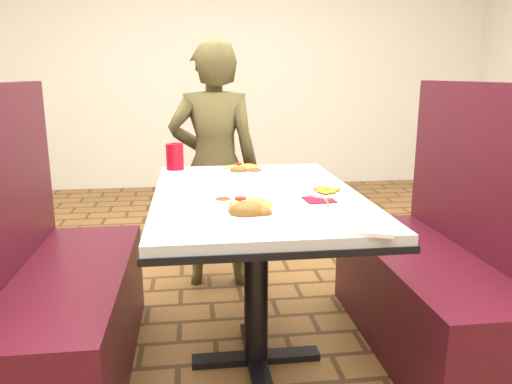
# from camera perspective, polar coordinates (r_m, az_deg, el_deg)

# --- Properties ---
(dining_table) EXTENTS (0.81, 1.21, 0.75)m
(dining_table) POSITION_cam_1_polar(r_m,az_deg,el_deg) (2.01, 0.00, -2.67)
(dining_table) COLOR #BBBEC1
(dining_table) RESTS_ON ground
(booth_bench_left) EXTENTS (0.47, 1.20, 1.17)m
(booth_bench_left) POSITION_cam_1_polar(r_m,az_deg,el_deg) (2.17, -21.82, -11.50)
(booth_bench_left) COLOR #4F121F
(booth_bench_left) RESTS_ON ground
(booth_bench_right) EXTENTS (0.47, 1.20, 1.17)m
(booth_bench_right) POSITION_cam_1_polar(r_m,az_deg,el_deg) (2.35, 19.97, -9.44)
(booth_bench_right) COLOR #4F121F
(booth_bench_right) RESTS_ON ground
(diner_person) EXTENTS (0.53, 0.37, 1.39)m
(diner_person) POSITION_cam_1_polar(r_m,az_deg,el_deg) (2.83, -4.77, 2.89)
(diner_person) COLOR brown
(diner_person) RESTS_ON ground
(near_dinner_plate) EXTENTS (0.27, 0.27, 0.08)m
(near_dinner_plate) POSITION_cam_1_polar(r_m,az_deg,el_deg) (1.66, -1.02, -1.55)
(near_dinner_plate) COLOR white
(near_dinner_plate) RESTS_ON dining_table
(far_dinner_plate) EXTENTS (0.24, 0.24, 0.06)m
(far_dinner_plate) POSITION_cam_1_polar(r_m,az_deg,el_deg) (2.37, -1.46, 2.78)
(far_dinner_plate) COLOR white
(far_dinner_plate) RESTS_ON dining_table
(plantain_plate) EXTENTS (0.17, 0.17, 0.03)m
(plantain_plate) POSITION_cam_1_polar(r_m,az_deg,el_deg) (1.96, 8.11, 0.01)
(plantain_plate) COLOR white
(plantain_plate) RESTS_ON dining_table
(maroon_napkin) EXTENTS (0.12, 0.12, 0.00)m
(maroon_napkin) POSITION_cam_1_polar(r_m,az_deg,el_deg) (1.87, 7.22, -0.89)
(maroon_napkin) COLOR maroon
(maroon_napkin) RESTS_ON dining_table
(spoon_utensil) EXTENTS (0.03, 0.14, 0.00)m
(spoon_utensil) POSITION_cam_1_polar(r_m,az_deg,el_deg) (1.86, 7.90, -0.84)
(spoon_utensil) COLOR silver
(spoon_utensil) RESTS_ON dining_table
(red_tumbler) EXTENTS (0.08, 0.08, 0.13)m
(red_tumbler) POSITION_cam_1_polar(r_m,az_deg,el_deg) (2.48, -9.26, 4.03)
(red_tumbler) COLOR red
(red_tumbler) RESTS_ON dining_table
(paper_napkin) EXTENTS (0.25, 0.22, 0.01)m
(paper_napkin) POSITION_cam_1_polar(r_m,az_deg,el_deg) (1.55, 11.45, -3.90)
(paper_napkin) COLOR white
(paper_napkin) RESTS_ON dining_table
(knife_utensil) EXTENTS (0.04, 0.17, 0.00)m
(knife_utensil) POSITION_cam_1_polar(r_m,az_deg,el_deg) (1.66, -0.27, -2.26)
(knife_utensil) COLOR silver
(knife_utensil) RESTS_ON dining_table
(fork_utensil) EXTENTS (0.03, 0.15, 0.00)m
(fork_utensil) POSITION_cam_1_polar(r_m,az_deg,el_deg) (1.62, -1.18, -2.67)
(fork_utensil) COLOR silver
(fork_utensil) RESTS_ON dining_table
(lettuce_shreds) EXTENTS (0.28, 0.32, 0.00)m
(lettuce_shreds) POSITION_cam_1_polar(r_m,az_deg,el_deg) (2.04, 0.89, 0.45)
(lettuce_shreds) COLOR #9ACD52
(lettuce_shreds) RESTS_ON dining_table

